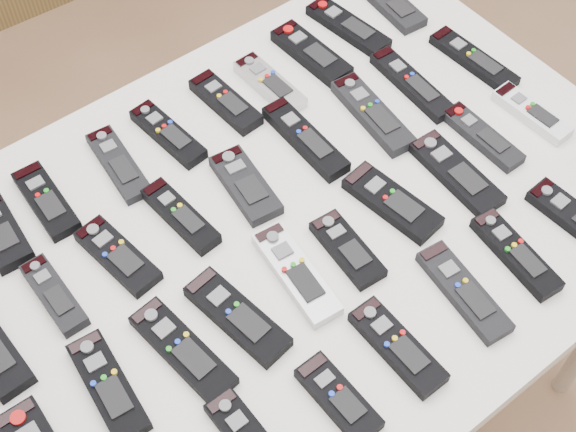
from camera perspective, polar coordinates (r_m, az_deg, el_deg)
ground at (r=2.07m, az=0.95°, el=-10.19°), size 4.00×4.00×0.00m
table at (r=1.38m, az=-0.00°, el=-1.86°), size 1.25×0.88×0.78m
remote_1 at (r=1.39m, az=-19.75°, el=-1.16°), size 0.07×0.15×0.02m
remote_2 at (r=1.41m, az=-16.81°, el=1.03°), size 0.06×0.16×0.02m
remote_3 at (r=1.43m, az=-11.95°, el=3.62°), size 0.06×0.17×0.02m
remote_4 at (r=1.46m, az=-8.52°, el=5.78°), size 0.06×0.17×0.02m
remote_5 at (r=1.50m, az=-4.46°, el=8.08°), size 0.06×0.16×0.02m
remote_6 at (r=1.53m, az=-1.30°, el=9.34°), size 0.05×0.16×0.02m
remote_7 at (r=1.59m, az=1.66°, el=11.48°), size 0.07×0.18×0.02m
remote_8 at (r=1.65m, az=4.29°, el=13.28°), size 0.07×0.19×0.02m
remote_9 at (r=1.70m, az=7.53°, el=14.57°), size 0.07×0.15×0.02m
remote_11 at (r=1.30m, az=-16.28°, el=-5.41°), size 0.04×0.15×0.02m
remote_12 at (r=1.32m, az=-12.01°, el=-2.79°), size 0.08×0.17×0.02m
remote_13 at (r=1.34m, az=-7.64°, el=-0.00°), size 0.06×0.16×0.02m
remote_14 at (r=1.37m, az=-3.03°, el=2.20°), size 0.08×0.16×0.02m
remote_15 at (r=1.43m, az=1.23°, el=5.50°), size 0.05×0.20×0.02m
remote_16 at (r=1.48m, az=6.04°, el=7.22°), size 0.07×0.20×0.02m
remote_17 at (r=1.54m, az=8.80°, el=9.26°), size 0.06×0.20×0.02m
remote_18 at (r=1.62m, az=13.07°, el=10.78°), size 0.06×0.19×0.02m
remote_20 at (r=1.21m, az=-12.66°, el=-11.74°), size 0.07×0.18×0.02m
remote_21 at (r=1.22m, az=-7.49°, el=-9.42°), size 0.08×0.20×0.02m
remote_22 at (r=1.23m, az=-3.63°, el=-7.14°), size 0.08×0.19×0.02m
remote_23 at (r=1.27m, az=0.59°, el=-4.11°), size 0.07×0.20×0.02m
remote_24 at (r=1.30m, az=4.25°, el=-2.37°), size 0.06×0.15×0.02m
remote_25 at (r=1.36m, az=7.41°, el=0.97°), size 0.08×0.18×0.02m
remote_26 at (r=1.42m, az=11.88°, el=3.00°), size 0.07×0.19×0.02m
remote_27 at (r=1.48m, az=13.66°, el=5.50°), size 0.04×0.17×0.02m
remote_28 at (r=1.54m, az=16.95°, el=7.00°), size 0.05×0.16×0.02m
remote_32 at (r=1.18m, az=3.60°, el=-12.81°), size 0.05×0.14×0.02m
remote_33 at (r=1.22m, az=7.79°, el=-9.20°), size 0.05×0.17×0.02m
remote_34 at (r=1.28m, az=12.39°, el=-5.27°), size 0.07×0.19×0.02m
remote_35 at (r=1.34m, az=15.89°, el=-2.61°), size 0.06×0.18×0.02m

